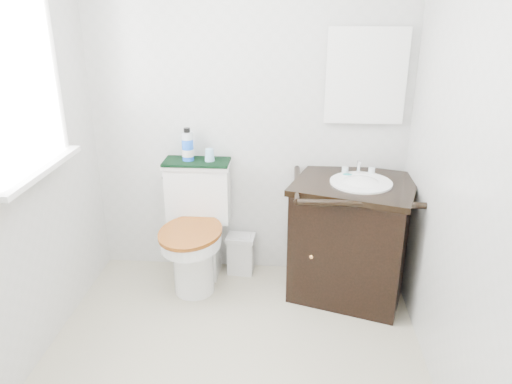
# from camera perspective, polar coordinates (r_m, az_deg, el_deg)

# --- Properties ---
(floor) EXTENTS (2.40, 2.40, 0.00)m
(floor) POSITION_cam_1_polar(r_m,az_deg,el_deg) (2.92, -3.05, -20.18)
(floor) COLOR #B7AF93
(floor) RESTS_ON ground
(wall_back) EXTENTS (2.40, 0.00, 2.40)m
(wall_back) POSITION_cam_1_polar(r_m,az_deg,el_deg) (3.45, -0.94, 9.18)
(wall_back) COLOR silver
(wall_back) RESTS_ON ground
(wall_front) EXTENTS (2.40, 0.00, 2.40)m
(wall_front) POSITION_cam_1_polar(r_m,az_deg,el_deg) (1.25, -11.29, -15.63)
(wall_front) COLOR silver
(wall_front) RESTS_ON ground
(wall_right) EXTENTS (0.00, 2.40, 2.40)m
(wall_right) POSITION_cam_1_polar(r_m,az_deg,el_deg) (2.41, 23.22, 1.80)
(wall_right) COLOR silver
(wall_right) RESTS_ON ground
(window) EXTENTS (0.02, 0.70, 0.90)m
(window) POSITION_cam_1_polar(r_m,az_deg,el_deg) (2.80, -25.81, 11.41)
(window) COLOR white
(window) RESTS_ON wall_left
(mirror) EXTENTS (0.50, 0.02, 0.60)m
(mirror) POSITION_cam_1_polar(r_m,az_deg,el_deg) (3.40, 12.47, 12.78)
(mirror) COLOR silver
(mirror) RESTS_ON wall_back
(toilet) EXTENTS (0.47, 0.66, 0.86)m
(toilet) POSITION_cam_1_polar(r_m,az_deg,el_deg) (3.55, -6.84, -4.75)
(toilet) COLOR white
(toilet) RESTS_ON floor
(vanity) EXTENTS (0.91, 0.84, 0.92)m
(vanity) POSITION_cam_1_polar(r_m,az_deg,el_deg) (3.44, 10.88, -4.86)
(vanity) COLOR black
(vanity) RESTS_ON floor
(trash_bin) EXTENTS (0.21, 0.18, 0.30)m
(trash_bin) POSITION_cam_1_polar(r_m,az_deg,el_deg) (3.73, -1.75, -7.06)
(trash_bin) COLOR silver
(trash_bin) RESTS_ON floor
(towel) EXTENTS (0.46, 0.22, 0.02)m
(towel) POSITION_cam_1_polar(r_m,az_deg,el_deg) (3.48, -6.81, 3.45)
(towel) COLOR black
(towel) RESTS_ON toilet
(mouthwash_bottle) EXTENTS (0.08, 0.08, 0.23)m
(mouthwash_bottle) POSITION_cam_1_polar(r_m,az_deg,el_deg) (3.47, -7.82, 5.27)
(mouthwash_bottle) COLOR blue
(mouthwash_bottle) RESTS_ON towel
(cup) EXTENTS (0.07, 0.07, 0.09)m
(cup) POSITION_cam_1_polar(r_m,az_deg,el_deg) (3.45, -5.33, 4.25)
(cup) COLOR #8CC0E6
(cup) RESTS_ON towel
(soap_bar) EXTENTS (0.07, 0.05, 0.02)m
(soap_bar) POSITION_cam_1_polar(r_m,az_deg,el_deg) (3.37, 10.39, 1.97)
(soap_bar) COLOR teal
(soap_bar) RESTS_ON vanity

